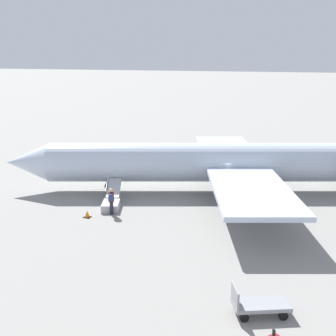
{
  "coord_description": "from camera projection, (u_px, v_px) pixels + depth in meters",
  "views": [
    {
      "loc": [
        -10.19,
        32.81,
        9.9
      ],
      "look_at": [
        3.14,
        2.35,
        2.02
      ],
      "focal_mm": 50.0,
      "sensor_mm": 36.0,
      "label": 1
    }
  ],
  "objects": [
    {
      "name": "airplane_main",
      "position": [
        233.0,
        162.0,
        34.99
      ],
      "size": [
        30.85,
        24.12,
        7.6
      ],
      "rotation": [
        0.0,
        0.0,
        0.41
      ],
      "color": "silver",
      "rests_on": "ground"
    },
    {
      "name": "boarding_stairs",
      "position": [
        111.0,
        202.0,
        31.56
      ],
      "size": [
        2.55,
        4.09,
        1.83
      ],
      "rotation": [
        0.0,
        0.0,
        -1.16
      ],
      "color": "#B2B2B7",
      "rests_on": "ground"
    },
    {
      "name": "ground_plane",
      "position": [
        218.0,
        191.0,
        35.51
      ],
      "size": [
        600.0,
        600.0,
        0.0
      ],
      "primitive_type": "plane",
      "color": "gray"
    },
    {
      "name": "passenger",
      "position": [
        111.0,
        199.0,
        30.03
      ],
      "size": [
        0.45,
        0.57,
        1.74
      ],
      "rotation": [
        0.0,
        0.0,
        -1.16
      ],
      "color": "#23232D",
      "rests_on": "ground"
    },
    {
      "name": "luggage_cart",
      "position": [
        258.0,
        304.0,
        18.34
      ],
      "size": [
        2.46,
        2.02,
        1.22
      ],
      "rotation": [
        0.0,
        0.0,
        0.5
      ],
      "color": "gray",
      "rests_on": "ground"
    },
    {
      "name": "traffic_cone_near_stairs",
      "position": [
        87.0,
        214.0,
        29.64
      ],
      "size": [
        0.42,
        0.42,
        0.47
      ],
      "color": "black",
      "rests_on": "ground"
    }
  ]
}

